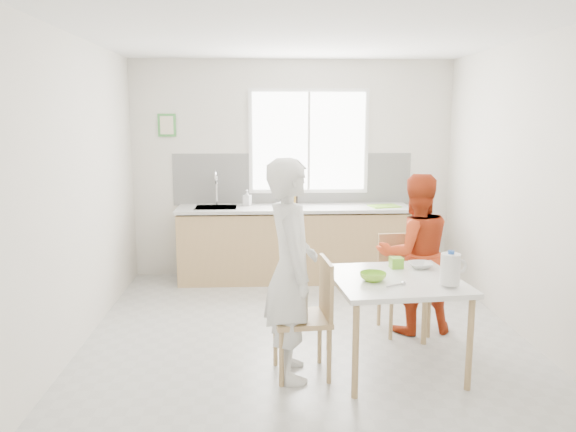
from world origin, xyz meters
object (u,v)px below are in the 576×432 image
person_white (291,270)px  milk_jug (451,269)px  chair_left (310,312)px  wine_bottle_a (289,193)px  person_red (415,254)px  bowl_green (373,277)px  wine_bottle_b (295,193)px  chair_far (402,278)px  bowl_white (420,265)px  dining_table (395,287)px

person_white → milk_jug: 1.19m
chair_left → wine_bottle_a: size_ratio=2.88×
person_red → bowl_green: person_red is taller
bowl_green → milk_jug: size_ratio=0.81×
chair_left → wine_bottle_a: bearing=175.3°
chair_left → wine_bottle_b: (0.04, 2.72, 0.56)m
chair_far → person_red: 0.27m
bowl_green → bowl_white: bearing=36.4°
person_red → bowl_green: bearing=51.6°
person_red → bowl_green: (-0.57, -0.87, 0.04)m
wine_bottle_b → bowl_white: bearing=-69.1°
bowl_green → wine_bottle_b: wine_bottle_b is taller
person_white → person_red: bearing=-59.1°
wine_bottle_b → person_white: bearing=-94.1°
person_white → wine_bottle_b: person_white is taller
bowl_green → bowl_white: 0.58m
bowl_white → wine_bottle_a: wine_bottle_a is taller
wine_bottle_b → dining_table: bearing=-76.6°
chair_left → chair_far: bearing=128.5°
person_red → chair_far: bearing=-30.4°
milk_jug → wine_bottle_b: size_ratio=0.85×
bowl_green → wine_bottle_b: (-0.44, 2.72, 0.28)m
wine_bottle_b → bowl_green: bearing=-80.8°
dining_table → person_white: size_ratio=0.63×
bowl_white → milk_jug: 0.54m
chair_left → wine_bottle_b: size_ratio=3.08×
wine_bottle_b → chair_far: bearing=-63.4°
person_red → milk_jug: (-0.02, -1.05, 0.15)m
person_white → person_red: person_white is taller
chair_left → bowl_white: bearing=104.3°
milk_jug → wine_bottle_a: (-1.06, 2.84, 0.19)m
chair_far → milk_jug: bearing=-91.4°
chair_far → wine_bottle_b: size_ratio=3.02×
milk_jug → wine_bottle_b: wine_bottle_b is taller
bowl_white → bowl_green: bearing=-143.6°
bowl_white → dining_table: bearing=-134.8°
dining_table → bowl_white: (0.28, 0.28, 0.10)m
bowl_green → milk_jug: (0.54, -0.18, 0.11)m
bowl_green → wine_bottle_b: bearing=99.2°
dining_table → chair_far: size_ratio=1.18×
wine_bottle_a → chair_far: bearing=-60.6°
wine_bottle_a → wine_bottle_b: wine_bottle_a is taller
person_white → person_red: 1.49m
chair_left → wine_bottle_b: bearing=173.7°
bowl_white → wine_bottle_b: bearing=110.9°
dining_table → milk_jug: size_ratio=4.18×
person_white → bowl_green: (0.63, 0.01, -0.07)m
chair_left → chair_far: chair_left is taller
milk_jug → wine_bottle_a: bearing=105.1°
wine_bottle_b → chair_left: bearing=-90.9°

